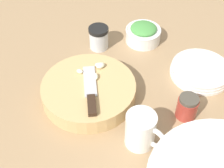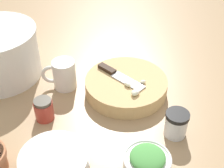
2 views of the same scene
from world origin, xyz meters
TOP-DOWN VIEW (x-y plane):
  - ground_plane at (0.00, 0.00)m, footprint 5.00×5.00m
  - cutting_board at (0.09, -0.08)m, footprint 0.27×0.27m
  - chef_knife at (0.11, -0.06)m, footprint 0.16×0.14m
  - garlic_cloves at (0.03, -0.10)m, footprint 0.07×0.07m
  - herb_bowl at (-0.23, -0.08)m, footprint 0.12×0.12m
  - spice_jar at (-0.12, -0.19)m, footprint 0.07×0.07m
  - coffee_mug at (0.14, 0.12)m, footprint 0.07×0.11m
  - plate_stack at (-0.17, 0.15)m, footprint 0.18×0.18m
  - honey_jar at (0.00, 0.18)m, footprint 0.06×0.06m

SIDE VIEW (x-z plane):
  - ground_plane at x=0.00m, z-range 0.00..0.00m
  - plate_stack at x=-0.17m, z-range 0.00..0.03m
  - cutting_board at x=0.09m, z-range 0.00..0.05m
  - herb_bowl at x=-0.23m, z-range 0.00..0.06m
  - honey_jar at x=0.00m, z-range 0.00..0.07m
  - spice_jar at x=-0.12m, z-range 0.00..0.08m
  - coffee_mug at x=0.14m, z-range 0.00..0.10m
  - chef_knife at x=0.11m, z-range 0.05..0.06m
  - garlic_cloves at x=0.03m, z-range 0.05..0.06m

